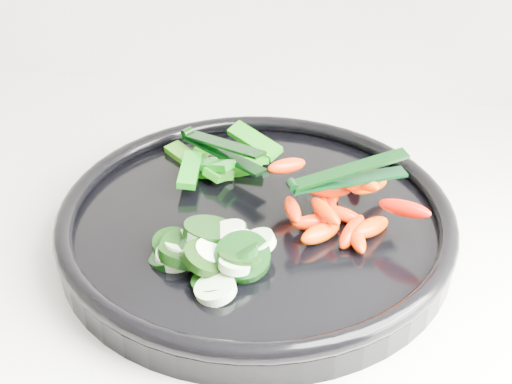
# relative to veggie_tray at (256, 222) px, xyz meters

# --- Properties ---
(veggie_tray) EXTENTS (0.41, 0.41, 0.04)m
(veggie_tray) POSITION_rel_veggie_tray_xyz_m (0.00, 0.00, 0.00)
(veggie_tray) COLOR black
(veggie_tray) RESTS_ON counter
(cucumber_pile) EXTENTS (0.13, 0.12, 0.04)m
(cucumber_pile) POSITION_rel_veggie_tray_xyz_m (-0.03, -0.07, 0.01)
(cucumber_pile) COLOR black
(cucumber_pile) RESTS_ON veggie_tray
(carrot_pile) EXTENTS (0.16, 0.14, 0.05)m
(carrot_pile) POSITION_rel_veggie_tray_xyz_m (0.08, 0.01, 0.02)
(carrot_pile) COLOR #F31F00
(carrot_pile) RESTS_ON veggie_tray
(pepper_pile) EXTENTS (0.13, 0.13, 0.04)m
(pepper_pile) POSITION_rel_veggie_tray_xyz_m (-0.05, 0.08, 0.01)
(pepper_pile) COLOR #24730A
(pepper_pile) RESTS_ON veggie_tray
(tong_carrot) EXTENTS (0.11, 0.06, 0.02)m
(tong_carrot) POSITION_rel_veggie_tray_xyz_m (0.08, 0.01, 0.05)
(tong_carrot) COLOR black
(tong_carrot) RESTS_ON carrot_pile
(tong_pepper) EXTENTS (0.10, 0.08, 0.02)m
(tong_pepper) POSITION_rel_veggie_tray_xyz_m (-0.05, 0.08, 0.03)
(tong_pepper) COLOR black
(tong_pepper) RESTS_ON pepper_pile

